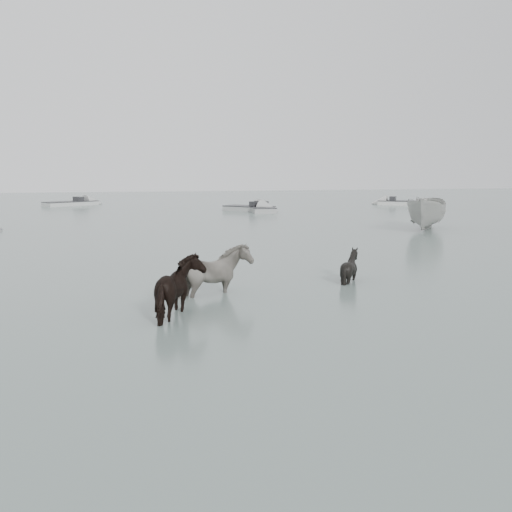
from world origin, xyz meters
name	(u,v)px	position (x,y,z in m)	size (l,w,h in m)	color
ground	(256,303)	(0.00, 0.00, 0.00)	(140.00, 140.00, 0.00)	slate
pony_pinto	(213,262)	(-0.84, 1.07, 0.83)	(0.90, 1.97, 1.66)	black
pony_dark	(182,281)	(-1.81, -0.80, 0.77)	(1.52, 1.30, 1.54)	black
pony_black	(350,259)	(3.22, 1.99, 0.63)	(1.02, 1.14, 1.26)	black
boat_small	(428,212)	(12.63, 14.00, 0.94)	(1.83, 4.86, 1.88)	#A3A39E
skiff_port	(262,207)	(7.32, 28.18, 0.38)	(5.04, 1.60, 0.75)	gray
skiff_mid	(249,206)	(6.60, 29.41, 0.38)	(5.33, 1.60, 0.75)	#969896
skiff_star	(400,201)	(21.22, 33.34, 0.38)	(5.11, 1.60, 0.75)	beige
skiff_far	(71,201)	(-7.05, 39.18, 0.38)	(6.34, 1.60, 0.75)	#AFB1AE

